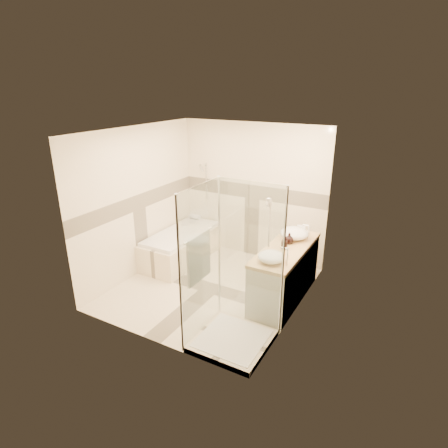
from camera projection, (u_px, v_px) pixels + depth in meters
The scene contains 12 objects.
room at pixel (214, 215), 5.62m from camera, with size 2.82×3.02×2.52m.
bathtub at pixel (182, 244), 6.96m from camera, with size 0.75×1.70×0.56m.
vanity at pixel (285, 273), 5.66m from camera, with size 0.58×1.62×0.85m.
shower_enclosure at pixel (228, 304), 4.72m from camera, with size 0.96×0.93×2.04m.
vessel_sink_near at pixel (294, 233), 5.80m from camera, with size 0.44×0.44×0.18m, color white.
vessel_sink_far at pixel (271, 257), 5.05m from camera, with size 0.37×0.37×0.15m, color white.
faucet_near at pixel (308, 231), 5.68m from camera, with size 0.11×0.03×0.27m.
faucet_far at pixel (287, 255), 4.92m from camera, with size 0.11×0.03×0.26m.
amenity_bottle_a at pixel (284, 243), 5.45m from camera, with size 0.08×0.08×0.18m, color black.
amenity_bottle_b at pixel (289, 238), 5.62m from camera, with size 0.13×0.13×0.17m, color black.
folded_towels at pixel (301, 229), 6.09m from camera, with size 0.14×0.23×0.07m, color silver.
rolled_towel at pixel (195, 217), 7.50m from camera, with size 0.09×0.09×0.21m, color silver.
Camera 1 is at (2.77, -4.54, 3.12)m, focal length 30.00 mm.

